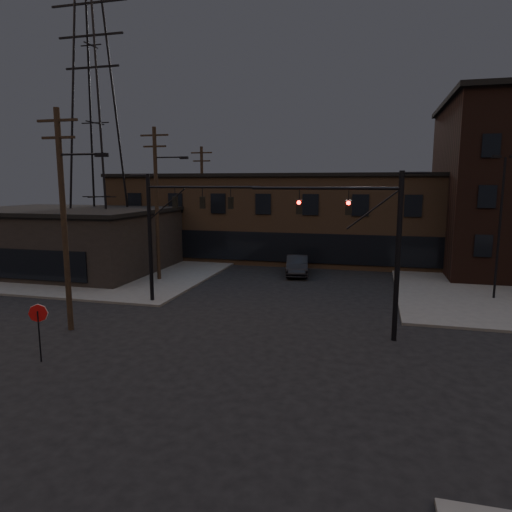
# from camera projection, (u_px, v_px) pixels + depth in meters

# --- Properties ---
(ground) EXTENTS (140.00, 140.00, 0.00)m
(ground) POSITION_uv_depth(u_px,v_px,m) (237.00, 362.00, 19.14)
(ground) COLOR black
(ground) RESTS_ON ground
(sidewalk_nw) EXTENTS (30.00, 30.00, 0.15)m
(sidewalk_nw) POSITION_uv_depth(u_px,v_px,m) (91.00, 257.00, 45.61)
(sidewalk_nw) COLOR #474744
(sidewalk_nw) RESTS_ON ground
(building_row) EXTENTS (40.00, 12.00, 8.00)m
(building_row) POSITION_uv_depth(u_px,v_px,m) (319.00, 218.00, 45.27)
(building_row) COLOR brown
(building_row) RESTS_ON ground
(building_left) EXTENTS (16.00, 12.00, 5.00)m
(building_left) POSITION_uv_depth(u_px,v_px,m) (67.00, 241.00, 39.00)
(building_left) COLOR black
(building_left) RESTS_ON ground
(traffic_signal_near) EXTENTS (7.12, 0.24, 8.00)m
(traffic_signal_near) POSITION_uv_depth(u_px,v_px,m) (373.00, 237.00, 21.33)
(traffic_signal_near) COLOR black
(traffic_signal_near) RESTS_ON ground
(traffic_signal_far) EXTENTS (7.12, 0.24, 8.00)m
(traffic_signal_far) POSITION_uv_depth(u_px,v_px,m) (169.00, 223.00, 27.66)
(traffic_signal_far) COLOR black
(traffic_signal_far) RESTS_ON ground
(stop_sign) EXTENTS (0.72, 0.33, 2.48)m
(stop_sign) POSITION_uv_depth(u_px,v_px,m) (38.00, 319.00, 18.94)
(stop_sign) COLOR black
(stop_sign) RESTS_ON ground
(utility_pole_near) EXTENTS (3.70, 0.28, 11.00)m
(utility_pole_near) POSITION_uv_depth(u_px,v_px,m) (65.00, 215.00, 22.46)
(utility_pole_near) COLOR black
(utility_pole_near) RESTS_ON ground
(utility_pole_mid) EXTENTS (3.70, 0.28, 11.50)m
(utility_pole_mid) POSITION_uv_depth(u_px,v_px,m) (157.00, 201.00, 34.14)
(utility_pole_mid) COLOR black
(utility_pole_mid) RESTS_ON ground
(utility_pole_far) EXTENTS (2.20, 0.28, 11.00)m
(utility_pole_far) POSITION_uv_depth(u_px,v_px,m) (202.00, 200.00, 45.92)
(utility_pole_far) COLOR black
(utility_pole_far) RESTS_ON ground
(transmission_tower) EXTENTS (7.00, 7.00, 25.00)m
(transmission_tower) POSITION_uv_depth(u_px,v_px,m) (95.00, 123.00, 38.82)
(transmission_tower) COLOR black
(transmission_tower) RESTS_ON ground
(lot_light_a) EXTENTS (1.50, 0.28, 9.14)m
(lot_light_a) POSITION_uv_depth(u_px,v_px,m) (501.00, 214.00, 28.42)
(lot_light_a) COLOR black
(lot_light_a) RESTS_ON ground
(car_crossing) EXTENTS (2.44, 5.07, 1.60)m
(car_crossing) POSITION_uv_depth(u_px,v_px,m) (297.00, 265.00, 37.25)
(car_crossing) COLOR black
(car_crossing) RESTS_ON ground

